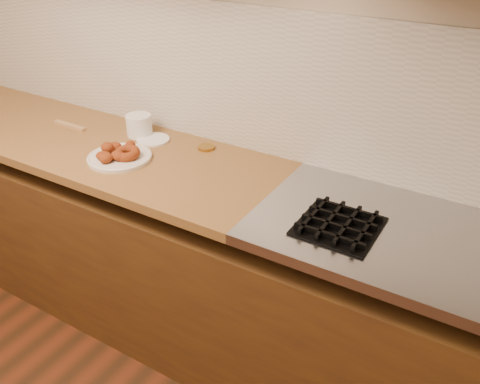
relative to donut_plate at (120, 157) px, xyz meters
The scene contains 13 objects.
wall_back 0.61m from the donut_plate, 65.63° to the left, with size 4.00×0.02×2.70m, color #B7A58C.
base_cabinet 0.55m from the donut_plate, 23.28° to the left, with size 3.60×0.60×0.77m, color #4F3211.
butcher_block 0.48m from the donut_plate, behind, with size 2.30×0.62×0.04m, color brown.
stovetop 1.33m from the donut_plate, ahead, with size 1.30×0.62×0.04m, color #9EA0A5.
backsplash 0.51m from the donut_plate, 64.94° to the left, with size 3.60×0.02×0.60m, color beige.
burner_grates 1.30m from the donut_plate, ahead, with size 0.91×0.26×0.03m.
donut_plate is the anchor object (origin of this frame).
ring_donut 0.05m from the donut_plate, 11.32° to the left, with size 0.11×0.11×0.04m, color #8A3816.
fried_dough_chunks 0.04m from the donut_plate, 149.49° to the right, with size 0.15×0.21×0.05m.
plastic_tub 0.26m from the donut_plate, 111.44° to the left, with size 0.12×0.12×0.10m, color white.
tub_lid 0.22m from the donut_plate, 90.26° to the left, with size 0.15×0.15×0.01m, color white.
brass_jar_lid 0.37m from the donut_plate, 47.08° to the left, with size 0.07×0.07×0.01m, color #A77B2D.
wooden_utensil 0.46m from the donut_plate, 163.00° to the left, with size 0.20×0.02×0.02m, color #AA7F50.
Camera 1 is at (1.24, 0.24, 1.85)m, focal length 38.00 mm.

